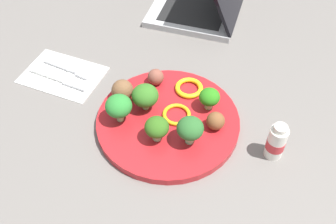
# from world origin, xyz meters

# --- Properties ---
(ground_plane) EXTENTS (4.00, 4.00, 0.00)m
(ground_plane) POSITION_xyz_m (0.00, 0.00, 0.00)
(ground_plane) COLOR slate
(plate) EXTENTS (0.28, 0.28, 0.02)m
(plate) POSITION_xyz_m (0.00, 0.00, 0.01)
(plate) COLOR red
(plate) RESTS_ON ground_plane
(broccoli_floret_far_rim) EXTENTS (0.05, 0.05, 0.06)m
(broccoli_floret_far_rim) POSITION_xyz_m (0.06, -0.04, 0.05)
(broccoli_floret_far_rim) COLOR #8EC380
(broccoli_floret_far_rim) RESTS_ON plate
(broccoli_floret_center) EXTENTS (0.05, 0.05, 0.06)m
(broccoli_floret_center) POSITION_xyz_m (-0.08, -0.04, 0.05)
(broccoli_floret_center) COLOR #94C97F
(broccoli_floret_center) RESTS_ON plate
(broccoli_floret_front_right) EXTENTS (0.04, 0.04, 0.05)m
(broccoli_floret_front_right) POSITION_xyz_m (0.06, 0.06, 0.04)
(broccoli_floret_front_right) COLOR #A0CC84
(broccoli_floret_front_right) RESTS_ON plate
(broccoli_floret_back_left) EXTENTS (0.05, 0.05, 0.05)m
(broccoli_floret_back_left) POSITION_xyz_m (0.00, -0.05, 0.05)
(broccoli_floret_back_left) COLOR #95B97E
(broccoli_floret_back_left) RESTS_ON plate
(broccoli_floret_front_left) EXTENTS (0.05, 0.05, 0.06)m
(broccoli_floret_front_left) POSITION_xyz_m (-0.05, 0.01, 0.05)
(broccoli_floret_front_left) COLOR #99C96F
(broccoli_floret_front_left) RESTS_ON plate
(meatball_front_right) EXTENTS (0.04, 0.04, 0.04)m
(meatball_front_right) POSITION_xyz_m (0.09, 0.02, 0.03)
(meatball_front_right) COLOR brown
(meatball_front_right) RESTS_ON plate
(meatball_mid_right) EXTENTS (0.03, 0.03, 0.03)m
(meatball_mid_right) POSITION_xyz_m (-0.06, 0.08, 0.03)
(meatball_mid_right) COLOR brown
(meatball_mid_right) RESTS_ON plate
(meatball_center) EXTENTS (0.04, 0.04, 0.04)m
(meatball_center) POSITION_xyz_m (-0.11, 0.02, 0.04)
(meatball_center) COLOR brown
(meatball_center) RESTS_ON plate
(pepper_ring_center) EXTENTS (0.06, 0.06, 0.01)m
(pepper_ring_center) POSITION_xyz_m (0.01, 0.01, 0.02)
(pepper_ring_center) COLOR yellow
(pepper_ring_center) RESTS_ON plate
(pepper_ring_front_left) EXTENTS (0.06, 0.06, 0.01)m
(pepper_ring_front_left) POSITION_xyz_m (0.01, 0.09, 0.02)
(pepper_ring_front_left) COLOR yellow
(pepper_ring_front_left) RESTS_ON plate
(napkin) EXTENTS (0.17, 0.12, 0.01)m
(napkin) POSITION_xyz_m (-0.27, 0.04, 0.00)
(napkin) COLOR white
(napkin) RESTS_ON ground_plane
(fork) EXTENTS (0.12, 0.03, 0.01)m
(fork) POSITION_xyz_m (-0.26, 0.06, 0.01)
(fork) COLOR silver
(fork) RESTS_ON napkin
(knife) EXTENTS (0.15, 0.02, 0.01)m
(knife) POSITION_xyz_m (-0.26, 0.02, 0.01)
(knife) COLOR white
(knife) RESTS_ON napkin
(yogurt_bottle) EXTENTS (0.03, 0.03, 0.08)m
(yogurt_bottle) POSITION_xyz_m (0.21, 0.01, 0.04)
(yogurt_bottle) COLOR white
(yogurt_bottle) RESTS_ON ground_plane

